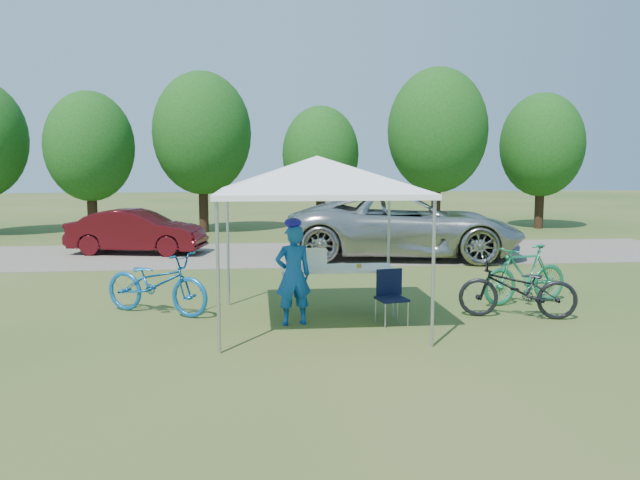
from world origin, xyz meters
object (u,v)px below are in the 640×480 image
Objects in this scene: folding_chair at (390,292)px; bike_dark at (518,288)px; folding_table at (337,270)px; bike_green at (525,274)px; bike_blue at (157,283)px; minivan at (405,225)px; cyclist at (293,275)px; sedan at (137,231)px; cooler at (314,258)px.

folding_chair is 2.21m from bike_dark.
bike_green reaches higher than folding_table.
bike_blue is 0.32× the size of minivan.
folding_table is at bearing -148.92° from cyclist.
sedan is at bearing -121.37° from bike_dark.
bike_dark is at bearing -125.96° from sedan.
bike_dark is 0.50× the size of sedan.
cyclist is 0.89× the size of bike_green.
sedan is (-5.64, 8.56, 0.14)m from folding_chair.
sedan is (-7.85, 8.48, 0.15)m from bike_dark.
cooler is at bearing 135.08° from folding_chair.
cyclist reaches higher than bike_blue.
bike_dark is 0.30× the size of minivan.
minivan is at bearing 63.09° from folding_chair.
cyclist is 0.78× the size of bike_blue.
folding_table is at bearing -99.73° from bike_green.
minivan is at bearing -15.44° from bike_blue.
bike_green is (4.39, 1.09, -0.26)m from cyclist.
minivan is 1.66× the size of sedan.
bike_blue is 7.75m from sedan.
bike_blue reaches higher than folding_chair.
cooler is 7.01m from minivan.
cyclist is 2.53m from bike_blue.
folding_table is 0.46m from cooler.
sedan is (-7.56, 1.50, -0.25)m from minivan.
cooler is 4.03m from bike_green.
bike_blue is (-3.91, 1.01, 0.03)m from folding_chair.
bike_green is at bearing -177.35° from cyclist.
folding_chair is 0.48× the size of bike_green.
minivan reaches higher than folding_table.
bike_dark is (2.21, 0.08, -0.01)m from folding_chair.
minivan reaches higher than cooler.
folding_table is 0.51× the size of sedan.
cooler reaches higher than folding_chair.
folding_table is at bearing -65.64° from bike_blue.
minivan reaches higher than sedan.
folding_chair is 10.25m from sedan.
minivan is (2.71, 6.28, 0.15)m from folding_table.
folding_chair is 3.02m from bike_green.
sedan is (-1.73, 7.55, 0.11)m from bike_blue.
bike_green is (6.71, 0.12, 0.01)m from bike_blue.
cooler is 2.76m from bike_blue.
bike_blue is 8.42m from minivan.
bike_dark is (3.40, -0.70, -0.46)m from cooler.
cooler is 0.22× the size of bike_blue.
bike_green is at bearing 10.35° from folding_chair.
minivan is (1.92, 7.07, 0.40)m from folding_chair.
cyclist is 0.84× the size of bike_dark.
folding_table is 0.95× the size of bike_blue.
bike_green is at bearing 5.58° from folding_table.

